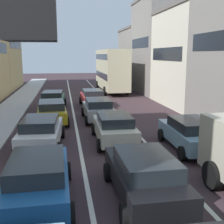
{
  "coord_description": "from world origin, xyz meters",
  "views": [
    {
      "loc": [
        -2.38,
        -2.09,
        4.46
      ],
      "look_at": [
        0.0,
        12.0,
        1.6
      ],
      "focal_mm": 46.01,
      "sensor_mm": 36.0,
      "label": 1
    }
  ],
  "objects_px": {
    "sedan_centre_lane_second": "(144,175)",
    "sedan_left_lane_fifth": "(53,99)",
    "wagon_left_lane_second": "(38,178)",
    "sedan_left_lane_fourth": "(52,111)",
    "sedan_right_lane_behind_truck": "(190,133)",
    "bus_mid_queue_primary": "(111,68)",
    "hatchback_centre_lane_third": "(114,127)",
    "sedan_centre_lane_fifth": "(92,97)",
    "sedan_left_lane_third": "(41,131)",
    "coupe_centre_lane_fourth": "(98,109)"
  },
  "relations": [
    {
      "from": "sedan_centre_lane_second",
      "to": "sedan_left_lane_fifth",
      "type": "bearing_deg",
      "value": 11.28
    },
    {
      "from": "wagon_left_lane_second",
      "to": "sedan_left_lane_fourth",
      "type": "xyz_separation_m",
      "value": [
        0.03,
        10.6,
        0.0
      ]
    },
    {
      "from": "sedan_right_lane_behind_truck",
      "to": "sedan_left_lane_fifth",
      "type": "bearing_deg",
      "value": 31.59
    },
    {
      "from": "bus_mid_queue_primary",
      "to": "hatchback_centre_lane_third",
      "type": "bearing_deg",
      "value": 170.75
    },
    {
      "from": "sedan_left_lane_fifth",
      "to": "sedan_right_lane_behind_truck",
      "type": "height_order",
      "value": "same"
    },
    {
      "from": "bus_mid_queue_primary",
      "to": "sedan_left_lane_fifth",
      "type": "bearing_deg",
      "value": 147.16
    },
    {
      "from": "bus_mid_queue_primary",
      "to": "sedan_centre_lane_fifth",
      "type": "bearing_deg",
      "value": 161.27
    },
    {
      "from": "sedan_centre_lane_second",
      "to": "sedan_left_lane_third",
      "type": "relative_size",
      "value": 0.98
    },
    {
      "from": "sedan_left_lane_third",
      "to": "bus_mid_queue_primary",
      "type": "height_order",
      "value": "bus_mid_queue_primary"
    },
    {
      "from": "hatchback_centre_lane_third",
      "to": "coupe_centre_lane_fourth",
      "type": "xyz_separation_m",
      "value": [
        -0.21,
        5.22,
        0.0
      ]
    },
    {
      "from": "sedan_left_lane_fourth",
      "to": "sedan_left_lane_fifth",
      "type": "xyz_separation_m",
      "value": [
        -0.1,
        5.18,
        0.0
      ]
    },
    {
      "from": "wagon_left_lane_second",
      "to": "sedan_left_lane_third",
      "type": "distance_m",
      "value": 5.52
    },
    {
      "from": "sedan_right_lane_behind_truck",
      "to": "bus_mid_queue_primary",
      "type": "bearing_deg",
      "value": 1.92
    },
    {
      "from": "coupe_centre_lane_fourth",
      "to": "bus_mid_queue_primary",
      "type": "bearing_deg",
      "value": -13.57
    },
    {
      "from": "sedan_left_lane_fifth",
      "to": "sedan_right_lane_behind_truck",
      "type": "bearing_deg",
      "value": -147.41
    },
    {
      "from": "sedan_centre_lane_second",
      "to": "sedan_left_lane_third",
      "type": "distance_m",
      "value": 6.83
    },
    {
      "from": "coupe_centre_lane_fourth",
      "to": "sedan_left_lane_fifth",
      "type": "relative_size",
      "value": 0.99
    },
    {
      "from": "sedan_centre_lane_second",
      "to": "bus_mid_queue_primary",
      "type": "bearing_deg",
      "value": -7.59
    },
    {
      "from": "wagon_left_lane_second",
      "to": "sedan_right_lane_behind_truck",
      "type": "xyz_separation_m",
      "value": [
        6.72,
        3.99,
        0.0
      ]
    },
    {
      "from": "wagon_left_lane_second",
      "to": "sedan_left_lane_fourth",
      "type": "bearing_deg",
      "value": -0.8
    },
    {
      "from": "hatchback_centre_lane_third",
      "to": "wagon_left_lane_second",
      "type": "bearing_deg",
      "value": 150.35
    },
    {
      "from": "sedan_centre_lane_second",
      "to": "coupe_centre_lane_fourth",
      "type": "distance_m",
      "value": 11.25
    },
    {
      "from": "coupe_centre_lane_fourth",
      "to": "sedan_left_lane_fourth",
      "type": "distance_m",
      "value": 3.13
    },
    {
      "from": "sedan_right_lane_behind_truck",
      "to": "hatchback_centre_lane_third",
      "type": "bearing_deg",
      "value": 64.69
    },
    {
      "from": "bus_mid_queue_primary",
      "to": "sedan_centre_lane_second",
      "type": "bearing_deg",
      "value": 172.55
    },
    {
      "from": "wagon_left_lane_second",
      "to": "sedan_centre_lane_fifth",
      "type": "bearing_deg",
      "value": -12.06
    },
    {
      "from": "sedan_left_lane_third",
      "to": "sedan_centre_lane_second",
      "type": "bearing_deg",
      "value": -145.08
    },
    {
      "from": "sedan_left_lane_third",
      "to": "coupe_centre_lane_fourth",
      "type": "distance_m",
      "value": 6.42
    },
    {
      "from": "wagon_left_lane_second",
      "to": "sedan_centre_lane_fifth",
      "type": "relative_size",
      "value": 0.99
    },
    {
      "from": "sedan_centre_lane_second",
      "to": "sedan_centre_lane_fifth",
      "type": "xyz_separation_m",
      "value": [
        0.06,
        16.64,
        0.0
      ]
    },
    {
      "from": "wagon_left_lane_second",
      "to": "sedan_left_lane_third",
      "type": "height_order",
      "value": "same"
    },
    {
      "from": "sedan_centre_lane_fifth",
      "to": "sedan_left_lane_fifth",
      "type": "xyz_separation_m",
      "value": [
        -3.37,
        -0.55,
        0.0
      ]
    },
    {
      "from": "wagon_left_lane_second",
      "to": "sedan_left_lane_fifth",
      "type": "xyz_separation_m",
      "value": [
        -0.06,
        15.78,
        0.0
      ]
    },
    {
      "from": "coupe_centre_lane_fourth",
      "to": "sedan_left_lane_third",
      "type": "bearing_deg",
      "value": 146.74
    },
    {
      "from": "sedan_centre_lane_fifth",
      "to": "sedan_right_lane_behind_truck",
      "type": "relative_size",
      "value": 1.0
    },
    {
      "from": "sedan_left_lane_fourth",
      "to": "bus_mid_queue_primary",
      "type": "xyz_separation_m",
      "value": [
        6.59,
        15.61,
        2.03
      ]
    },
    {
      "from": "sedan_left_lane_fourth",
      "to": "coupe_centre_lane_fourth",
      "type": "bearing_deg",
      "value": -86.78
    },
    {
      "from": "wagon_left_lane_second",
      "to": "bus_mid_queue_primary",
      "type": "relative_size",
      "value": 0.41
    },
    {
      "from": "wagon_left_lane_second",
      "to": "hatchback_centre_lane_third",
      "type": "xyz_separation_m",
      "value": [
        3.35,
        5.7,
        0.0
      ]
    },
    {
      "from": "sedan_centre_lane_second",
      "to": "sedan_right_lane_behind_truck",
      "type": "height_order",
      "value": "same"
    },
    {
      "from": "sedan_left_lane_third",
      "to": "wagon_left_lane_second",
      "type": "bearing_deg",
      "value": -173.23
    },
    {
      "from": "sedan_centre_lane_second",
      "to": "sedan_centre_lane_fifth",
      "type": "bearing_deg",
      "value": -0.55
    },
    {
      "from": "wagon_left_lane_second",
      "to": "sedan_left_lane_fourth",
      "type": "relative_size",
      "value": 0.99
    },
    {
      "from": "sedan_centre_lane_fifth",
      "to": "sedan_left_lane_fifth",
      "type": "distance_m",
      "value": 3.41
    },
    {
      "from": "sedan_centre_lane_second",
      "to": "sedan_left_lane_third",
      "type": "xyz_separation_m",
      "value": [
        -3.55,
        5.84,
        0.0
      ]
    },
    {
      "from": "hatchback_centre_lane_third",
      "to": "sedan_centre_lane_fifth",
      "type": "bearing_deg",
      "value": 1.07
    },
    {
      "from": "sedan_centre_lane_fifth",
      "to": "bus_mid_queue_primary",
      "type": "bearing_deg",
      "value": -20.14
    },
    {
      "from": "sedan_left_lane_fourth",
      "to": "bus_mid_queue_primary",
      "type": "bearing_deg",
      "value": -25.67
    },
    {
      "from": "sedan_left_lane_fourth",
      "to": "sedan_left_lane_fifth",
      "type": "distance_m",
      "value": 5.18
    },
    {
      "from": "sedan_centre_lane_second",
      "to": "sedan_left_lane_fifth",
      "type": "distance_m",
      "value": 16.43
    }
  ]
}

